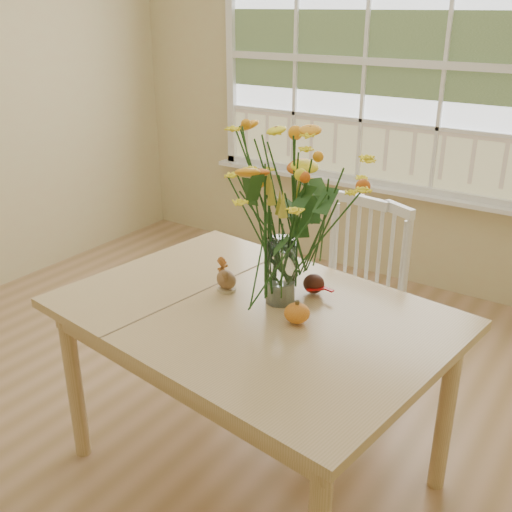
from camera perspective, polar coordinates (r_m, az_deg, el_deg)
The scene contains 9 objects.
floor at distance 3.14m, azimuth -9.46°, elevation -15.04°, with size 4.00×4.50×0.01m, color #9E794C.
wall_back at distance 4.40m, azimuth 10.36°, elevation 15.24°, with size 4.00×0.02×2.70m, color #D2BB86.
window at distance 4.35m, azimuth 10.32°, elevation 17.56°, with size 2.42×0.12×1.74m.
dining_table at distance 2.41m, azimuth -0.27°, elevation -7.00°, with size 1.61×1.24×0.80m.
windsor_chair at distance 3.04m, azimuth 9.27°, elevation -3.59°, with size 0.53×0.52×1.02m.
flower_vase at distance 2.28m, azimuth 2.47°, elevation 4.64°, with size 0.56×0.56×0.66m.
pumpkin at distance 2.26m, azimuth 3.92°, elevation -5.54°, with size 0.10×0.10×0.08m, color #D36318.
turkey_figurine at distance 2.50m, azimuth -2.84°, elevation -2.26°, with size 0.12×0.10×0.12m.
dark_gourd at distance 2.49m, azimuth 5.51°, elevation -2.73°, with size 0.13×0.09×0.08m.
Camera 1 is at (1.78, -1.74, 1.91)m, focal length 42.00 mm.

